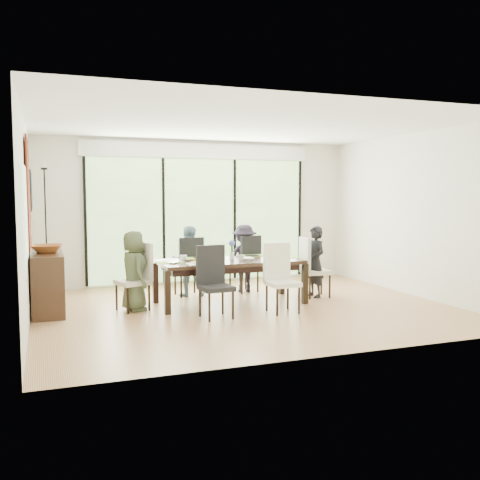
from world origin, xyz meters
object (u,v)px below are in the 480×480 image
object	(u,v)px
chair_near_right	(283,278)
vase	(232,256)
cup_a	(183,258)
chair_far_right	(244,263)
chair_far_left	(188,266)
chair_near_left	(216,282)
bowl	(47,249)
chair_left_end	(132,277)
cup_c	(275,254)
sideboard	(48,281)
table_top	(230,262)
person_far_left	(188,261)
person_far_right	(244,258)
person_right_end	(315,262)
chair_right_end	(316,267)
person_left_end	(134,271)
laptop	(178,262)
cup_b	(241,258)

from	to	relation	value
chair_near_right	vase	bearing A→B (deg)	114.01
cup_a	chair_far_right	bearing A→B (deg)	29.25
chair_far_left	chair_near_left	distance (m)	1.72
vase	bowl	size ratio (longest dim) A/B	0.24
chair_near_right	chair_left_end	bearing A→B (deg)	154.43
cup_c	sideboard	bearing A→B (deg)	174.09
table_top	chair_far_left	world-z (taller)	chair_far_left
person_far_left	person_far_right	distance (m)	1.00
chair_far_left	person_right_end	xyz separation A→B (m)	(1.93, -0.85, 0.09)
person_far_left	bowl	xyz separation A→B (m)	(-2.21, -0.47, 0.33)
table_top	chair_near_left	bearing A→B (deg)	-119.89
chair_left_end	chair_near_left	size ratio (longest dim) A/B	1.00
person_far_left	bowl	bearing A→B (deg)	20.04
chair_left_end	chair_right_end	bearing A→B (deg)	70.49
person_left_end	person_far_right	bearing A→B (deg)	-77.33
chair_far_right	person_far_right	bearing A→B (deg)	73.37
chair_right_end	chair_near_right	xyz separation A→B (m)	(-1.00, -0.87, 0.00)
laptop	cup_c	size ratio (longest dim) A/B	2.66
person_far_left	vase	xyz separation A→B (m)	(0.50, -0.78, 0.15)
chair_near_right	vase	xyz separation A→B (m)	(-0.45, 0.92, 0.24)
cup_a	bowl	size ratio (longest dim) A/B	0.25
chair_far_left	chair_near_right	world-z (taller)	same
chair_near_right	person_right_end	bearing A→B (deg)	39.54
chair_left_end	person_far_left	distance (m)	1.34
chair_right_end	laptop	bearing A→B (deg)	98.22
chair_far_right	cup_a	distance (m)	1.45
person_left_end	laptop	xyz separation A→B (m)	(0.63, -0.10, 0.11)
chair_left_end	chair_near_left	xyz separation A→B (m)	(1.00, -0.87, 0.00)
chair_left_end	cup_b	xyz separation A→B (m)	(1.65, -0.10, 0.22)
chair_right_end	cup_c	world-z (taller)	chair_right_end
chair_far_right	cup_c	bearing A→B (deg)	91.80
person_far_left	vase	bearing A→B (deg)	130.64
person_far_right	cup_c	distance (m)	0.78
sideboard	bowl	bearing A→B (deg)	-90.00
chair_right_end	sideboard	xyz separation A→B (m)	(-4.16, 0.46, -0.07)
cup_a	sideboard	size ratio (longest dim) A/B	0.07
chair_right_end	chair_near_right	size ratio (longest dim) A/B	1.00
laptop	cup_a	distance (m)	0.29
sideboard	chair_left_end	bearing A→B (deg)	-21.55
chair_far_left	laptop	xyz separation A→B (m)	(-0.40, -0.95, 0.19)
chair_left_end	vase	bearing A→B (deg)	72.34
chair_near_left	person_left_end	bearing A→B (deg)	133.06
chair_left_end	sideboard	size ratio (longest dim) A/B	0.65
laptop	bowl	distance (m)	1.88
person_right_end	cup_b	bearing A→B (deg)	-92.87
vase	cup_a	size ratio (longest dim) A/B	0.97
chair_far_right	cup_a	world-z (taller)	chair_far_right
cup_c	bowl	bearing A→B (deg)	175.74
chair_right_end	chair_far_right	distance (m)	1.27
chair_left_end	person_left_end	bearing A→B (deg)	70.49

